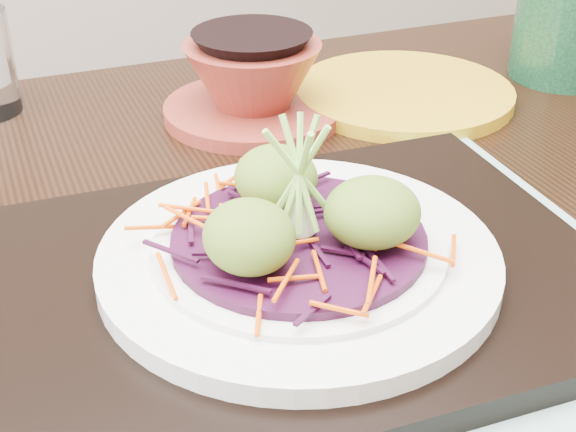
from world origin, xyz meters
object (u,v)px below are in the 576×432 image
object	(u,v)px
serving_tray	(298,278)
terracotta_bowl_set	(253,85)
yellow_plate	(404,93)
dining_table	(250,336)
white_plate	(299,256)
green_jar	(572,15)

from	to	relation	value
serving_tray	terracotta_bowl_set	xyz separation A→B (m)	(0.07, 0.30, 0.02)
terracotta_bowl_set	yellow_plate	world-z (taller)	terracotta_bowl_set
dining_table	white_plate	distance (m)	0.16
dining_table	white_plate	xyz separation A→B (m)	(0.01, -0.09, 0.13)
green_jar	serving_tray	bearing A→B (deg)	-146.62
yellow_plate	serving_tray	bearing A→B (deg)	-128.96
yellow_plate	green_jar	size ratio (longest dim) A/B	1.65
serving_tray	white_plate	world-z (taller)	white_plate
white_plate	green_jar	bearing A→B (deg)	33.38
dining_table	yellow_plate	bearing A→B (deg)	38.13
green_jar	dining_table	bearing A→B (deg)	-155.84
serving_tray	yellow_plate	world-z (taller)	serving_tray
dining_table	serving_tray	bearing A→B (deg)	-85.58
yellow_plate	green_jar	world-z (taller)	green_jar
dining_table	terracotta_bowl_set	world-z (taller)	terracotta_bowl_set
serving_tray	green_jar	xyz separation A→B (m)	(0.43, 0.28, 0.06)
dining_table	green_jar	bearing A→B (deg)	22.60
white_plate	yellow_plate	xyz separation A→B (m)	(0.23, 0.28, -0.02)
serving_tray	green_jar	size ratio (longest dim) A/B	2.94
serving_tray	yellow_plate	bearing A→B (deg)	51.75
serving_tray	green_jar	distance (m)	0.52
serving_tray	green_jar	world-z (taller)	green_jar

